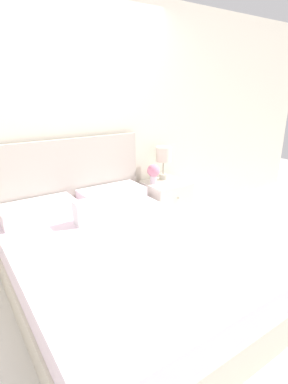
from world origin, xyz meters
name	(u,v)px	position (x,y,z in m)	size (l,w,h in m)	color
ground_plane	(73,243)	(0.00, 0.00, 0.00)	(12.00, 12.00, 0.00)	silver
wall_back	(60,126)	(0.00, 0.07, 1.30)	(8.00, 0.06, 2.60)	silver
bed	(116,262)	(0.00, -1.01, 0.28)	(1.65, 2.20, 1.18)	beige
nightstand	(165,205)	(1.13, -0.25, 0.29)	(0.50, 0.48, 0.59)	silver
table_lamp	(164,156)	(1.17, -0.13, 0.88)	(0.19, 0.19, 0.41)	beige
flower_vase	(154,172)	(0.97, -0.21, 0.73)	(0.15, 0.15, 0.23)	silver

